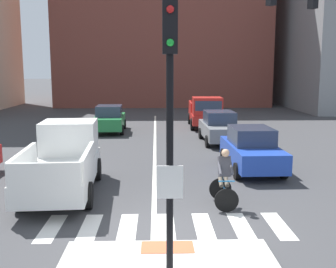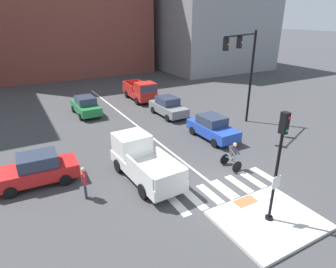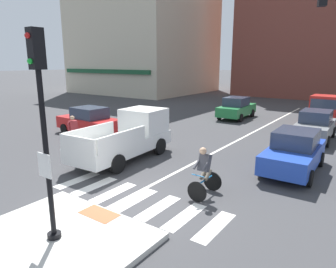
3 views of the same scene
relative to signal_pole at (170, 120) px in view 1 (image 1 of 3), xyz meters
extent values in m
plane|color=#3D3D3F|center=(0.00, 2.65, -3.02)|extent=(300.00, 300.00, 0.00)
cube|color=#DB5B38|center=(0.00, 1.42, -2.86)|extent=(1.10, 0.60, 0.01)
cylinder|color=black|center=(0.00, 0.01, -0.85)|extent=(0.12, 0.12, 3.80)
cube|color=white|center=(0.00, -0.07, -1.04)|extent=(0.44, 0.03, 0.56)
cube|color=black|center=(0.00, 0.01, 1.48)|extent=(0.24, 0.28, 0.84)
sphere|color=red|center=(0.00, -0.15, 1.73)|extent=(0.12, 0.12, 0.12)
sphere|color=green|center=(0.00, -0.15, 1.23)|extent=(0.12, 0.12, 0.12)
cube|color=silver|center=(-2.79, 2.89, -3.01)|extent=(0.44, 1.80, 0.01)
cube|color=silver|center=(-1.86, 2.89, -3.01)|extent=(0.44, 1.80, 0.01)
cube|color=silver|center=(-0.93, 2.89, -3.01)|extent=(0.44, 1.80, 0.01)
cube|color=silver|center=(0.00, 2.89, -3.01)|extent=(0.44, 1.80, 0.01)
cube|color=silver|center=(0.93, 2.89, -3.01)|extent=(0.44, 1.80, 0.01)
cube|color=silver|center=(1.86, 2.89, -3.01)|extent=(0.44, 1.80, 0.01)
cube|color=silver|center=(2.79, 2.89, -3.01)|extent=(0.44, 1.80, 0.01)
cube|color=silver|center=(-0.29, 12.65, -3.01)|extent=(0.14, 28.00, 0.01)
cube|color=brown|center=(0.48, 42.90, 6.45)|extent=(21.72, 19.06, 18.93)
cube|color=slate|center=(3.11, 14.34, -2.37)|extent=(1.80, 4.14, 0.70)
cube|color=#2D384C|center=(3.10, 14.49, -1.70)|extent=(1.53, 1.93, 0.64)
cylinder|color=black|center=(3.97, 13.09, -2.72)|extent=(0.19, 0.60, 0.60)
cylinder|color=black|center=(2.31, 13.05, -2.72)|extent=(0.19, 0.60, 0.60)
cylinder|color=black|center=(3.91, 15.63, -2.72)|extent=(0.19, 0.60, 0.60)
cylinder|color=black|center=(2.25, 15.59, -2.72)|extent=(0.19, 0.60, 0.60)
cube|color=#2347B7|center=(3.41, 8.43, -2.37)|extent=(1.78, 4.13, 0.70)
cube|color=#2D384C|center=(3.41, 8.58, -1.70)|extent=(1.51, 1.93, 0.64)
cylinder|color=black|center=(4.27, 7.18, -2.72)|extent=(0.19, 0.60, 0.60)
cylinder|color=black|center=(2.60, 7.15, -2.72)|extent=(0.19, 0.60, 0.60)
cylinder|color=black|center=(4.22, 9.72, -2.72)|extent=(0.19, 0.60, 0.60)
cylinder|color=black|center=(2.55, 9.69, -2.72)|extent=(0.19, 0.60, 0.60)
cube|color=#237A3D|center=(-3.07, 18.17, -2.37)|extent=(1.80, 4.14, 0.70)
cube|color=#2D384C|center=(-3.07, 18.02, -1.70)|extent=(1.53, 1.94, 0.64)
cylinder|color=black|center=(-3.94, 19.42, -2.72)|extent=(0.19, 0.60, 0.60)
cylinder|color=black|center=(-2.27, 19.46, -2.72)|extent=(0.19, 0.60, 0.60)
cylinder|color=black|center=(-3.88, 16.88, -2.72)|extent=(0.19, 0.60, 0.60)
cylinder|color=black|center=(-2.21, 16.92, -2.72)|extent=(0.19, 0.60, 0.60)
cube|color=red|center=(3.03, 20.29, -2.34)|extent=(2.05, 5.15, 0.60)
cube|color=red|center=(2.98, 18.69, -1.49)|extent=(1.85, 1.75, 1.10)
cube|color=#2D384C|center=(2.96, 17.86, -1.40)|extent=(1.62, 0.13, 0.60)
cube|color=red|center=(3.95, 21.28, -1.74)|extent=(0.20, 2.81, 0.60)
cube|color=red|center=(2.17, 21.33, -1.74)|extent=(0.20, 2.81, 0.60)
cube|color=red|center=(3.10, 22.79, -1.74)|extent=(1.80, 0.15, 0.60)
cylinder|color=black|center=(3.89, 18.68, -2.64)|extent=(0.26, 0.77, 0.76)
cylinder|color=black|center=(2.07, 18.73, -2.64)|extent=(0.26, 0.77, 0.76)
cylinder|color=black|center=(3.98, 21.66, -2.64)|extent=(0.26, 0.77, 0.76)
cylinder|color=black|center=(2.16, 21.72, -2.64)|extent=(0.26, 0.77, 0.76)
cube|color=white|center=(-3.11, 5.63, -2.34)|extent=(2.18, 5.20, 0.60)
cube|color=white|center=(-3.20, 7.22, -1.49)|extent=(1.89, 1.80, 1.10)
cube|color=#2D384C|center=(-3.25, 8.05, -1.40)|extent=(1.62, 0.17, 0.60)
cube|color=white|center=(-3.94, 4.56, -1.74)|extent=(0.28, 2.81, 0.60)
cube|color=white|center=(-2.17, 4.66, -1.74)|extent=(0.28, 2.81, 0.60)
cube|color=white|center=(-2.97, 3.13, -1.74)|extent=(1.80, 0.20, 0.60)
cylinder|color=black|center=(-4.11, 7.15, -2.64)|extent=(0.28, 0.77, 0.76)
cylinder|color=black|center=(-2.29, 7.26, -2.64)|extent=(0.28, 0.77, 0.76)
cylinder|color=black|center=(-3.94, 4.17, -2.64)|extent=(0.28, 0.77, 0.76)
cylinder|color=black|center=(-2.12, 4.28, -2.64)|extent=(0.28, 0.77, 0.76)
cylinder|color=black|center=(1.67, 3.89, -2.69)|extent=(0.66, 0.04, 0.66)
cylinder|color=black|center=(1.66, 4.94, -2.69)|extent=(0.66, 0.04, 0.66)
cylinder|color=#2370AD|center=(1.67, 4.41, -2.47)|extent=(0.05, 0.89, 0.05)
cylinder|color=#2370AD|center=(1.67, 4.59, -2.29)|extent=(0.04, 0.04, 0.30)
cylinder|color=#2370AD|center=(1.67, 3.94, -2.17)|extent=(0.44, 0.04, 0.04)
cylinder|color=#6B6051|center=(1.75, 4.43, -2.29)|extent=(0.12, 0.40, 0.33)
cylinder|color=#6B6051|center=(1.59, 4.43, -2.29)|extent=(0.12, 0.40, 0.33)
cube|color=#3F3F47|center=(1.67, 4.33, -1.86)|extent=(0.34, 0.38, 0.60)
sphere|color=tan|center=(1.67, 4.21, -1.45)|extent=(0.22, 0.22, 0.22)
cylinder|color=#3F3F47|center=(1.83, 4.15, -1.86)|extent=(0.08, 0.46, 0.31)
cylinder|color=#3F3F47|center=(1.51, 4.15, -1.86)|extent=(0.08, 0.46, 0.31)
camera|label=1|loc=(-0.23, -6.58, 0.83)|focal=43.37mm
camera|label=2|loc=(-8.60, -6.59, 5.16)|focal=30.82mm
camera|label=3|loc=(5.95, -3.69, 1.21)|focal=32.37mm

